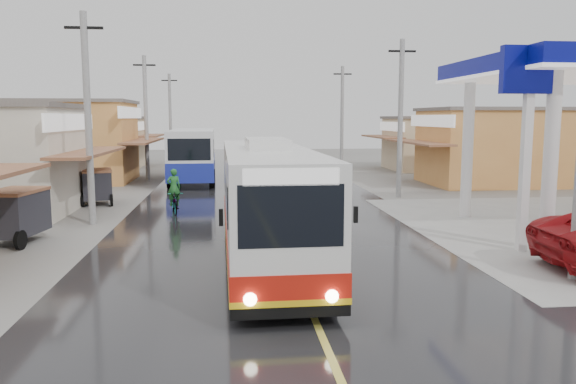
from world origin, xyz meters
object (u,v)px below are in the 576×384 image
object	(u,v)px
second_bus	(193,154)
cyclist	(174,199)
coach_bus	(267,203)
tricycle_near	(15,213)
tricycle_far	(97,184)

from	to	relation	value
second_bus	cyclist	xyz separation A→B (m)	(-0.04, -12.24, -1.14)
coach_bus	second_bus	size ratio (longest dim) A/B	1.12
tricycle_near	tricycle_far	xyz separation A→B (m)	(0.71, 8.31, -0.06)
coach_bus	tricycle_near	distance (m)	8.64
tricycle_near	tricycle_far	size ratio (longest dim) A/B	1.11
second_bus	tricycle_far	bearing A→B (deg)	-114.68
coach_bus	tricycle_near	world-z (taller)	coach_bus
tricycle_far	second_bus	bearing A→B (deg)	53.00
second_bus	cyclist	distance (m)	12.29
tricycle_far	coach_bus	bearing A→B (deg)	-70.89
cyclist	coach_bus	bearing A→B (deg)	-78.31
second_bus	tricycle_far	xyz separation A→B (m)	(-3.95, -9.15, -0.83)
second_bus	tricycle_far	size ratio (longest dim) A/B	4.43
second_bus	tricycle_near	world-z (taller)	second_bus
coach_bus	second_bus	world-z (taller)	coach_bus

